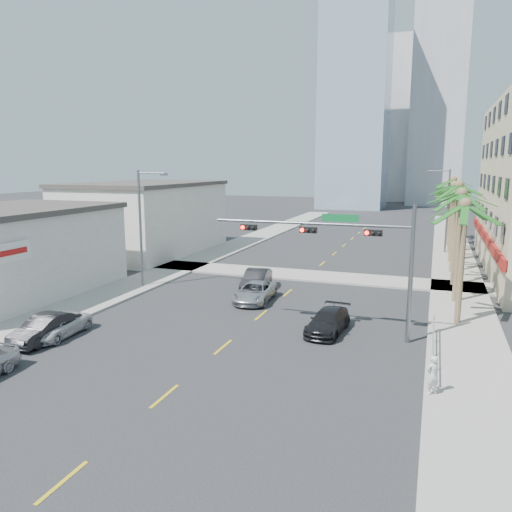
{
  "coord_description": "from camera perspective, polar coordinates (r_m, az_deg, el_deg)",
  "views": [
    {
      "loc": [
        10.02,
        -18.7,
        9.32
      ],
      "look_at": [
        -0.89,
        11.53,
        3.5
      ],
      "focal_mm": 35.0,
      "sensor_mm": 36.0,
      "label": 1
    }
  ],
  "objects": [
    {
      "name": "palm_tree_0",
      "position": [
        30.82,
        22.83,
        5.3
      ],
      "size": [
        4.8,
        4.8,
        7.8
      ],
      "color": "brown",
      "rests_on": "ground"
    },
    {
      "name": "building_left_far",
      "position": [
        55.54,
        -12.42,
        4.11
      ],
      "size": [
        11.0,
        18.0,
        7.2
      ],
      "primitive_type": "cube",
      "color": "beige",
      "rests_on": "ground"
    },
    {
      "name": "building_left_near",
      "position": [
        39.93,
        -27.17,
        0.02
      ],
      "size": [
        10.0,
        16.0,
        6.0
      ],
      "primitive_type": "cube",
      "color": "beige",
      "rests_on": "ground"
    },
    {
      "name": "tower_far_center",
      "position": [
        144.76,
        15.11,
        14.55
      ],
      "size": [
        16.0,
        16.0,
        42.0
      ],
      "primitive_type": "cube",
      "color": "#ADADB2",
      "rests_on": "ground"
    },
    {
      "name": "palm_tree_4",
      "position": [
        51.55,
        21.78,
        7.44
      ],
      "size": [
        4.8,
        4.8,
        8.16
      ],
      "color": "brown",
      "rests_on": "ground"
    },
    {
      "name": "streetlight_left",
      "position": [
        39.1,
        -12.84,
        3.75
      ],
      "size": [
        2.55,
        0.25,
        9.0
      ],
      "color": "slate",
      "rests_on": "ground"
    },
    {
      "name": "ground",
      "position": [
        23.17,
        -7.85,
        -13.55
      ],
      "size": [
        260.0,
        260.0,
        0.0
      ],
      "primitive_type": "plane",
      "color": "#262628",
      "rests_on": "ground"
    },
    {
      "name": "palm_tree_7",
      "position": [
        67.14,
        21.4,
        7.95
      ],
      "size": [
        4.8,
        4.8,
        8.16
      ],
      "color": "brown",
      "rests_on": "ground"
    },
    {
      "name": "guardrail",
      "position": [
        26.17,
        19.59,
        -9.65
      ],
      "size": [
        0.08,
        8.08,
        1.0
      ],
      "color": "silver",
      "rests_on": "ground"
    },
    {
      "name": "sidewalk_right",
      "position": [
        39.83,
        22.17,
        -3.93
      ],
      "size": [
        4.0,
        120.0,
        0.15
      ],
      "primitive_type": "cube",
      "color": "gray",
      "rests_on": "ground"
    },
    {
      "name": "palm_tree_1",
      "position": [
        35.98,
        22.48,
        6.48
      ],
      "size": [
        4.8,
        4.8,
        8.16
      ],
      "color": "brown",
      "rests_on": "ground"
    },
    {
      "name": "car_lane_center",
      "position": [
        34.78,
        -0.15,
        -4.13
      ],
      "size": [
        2.54,
        4.98,
        1.35
      ],
      "primitive_type": "imported",
      "rotation": [
        0.0,
        0.0,
        0.06
      ],
      "color": "#B6B7BB",
      "rests_on": "ground"
    },
    {
      "name": "palm_tree_3",
      "position": [
        46.38,
        21.93,
        6.77
      ],
      "size": [
        4.8,
        4.8,
        7.8
      ],
      "color": "brown",
      "rests_on": "ground"
    },
    {
      "name": "car_parked_mid",
      "position": [
        29.39,
        -22.98,
        -7.62
      ],
      "size": [
        1.51,
        4.29,
        1.41
      ],
      "primitive_type": "imported",
      "rotation": [
        0.0,
        0.0,
        0.0
      ],
      "color": "black",
      "rests_on": "ground"
    },
    {
      "name": "palm_tree_2",
      "position": [
        41.15,
        22.22,
        7.37
      ],
      "size": [
        4.8,
        4.8,
        8.52
      ],
      "color": "brown",
      "rests_on": "ground"
    },
    {
      "name": "car_lane_left",
      "position": [
        37.89,
        0.03,
        -2.76
      ],
      "size": [
        2.28,
        4.9,
        1.56
      ],
      "primitive_type": "imported",
      "rotation": [
        0.0,
        0.0,
        0.14
      ],
      "color": "black",
      "rests_on": "ground"
    },
    {
      "name": "sidewalk_left",
      "position": [
        45.47,
        -9.6,
        -1.61
      ],
      "size": [
        4.0,
        120.0,
        0.15
      ],
      "primitive_type": "cube",
      "color": "gray",
      "rests_on": "ground"
    },
    {
      "name": "car_lane_right",
      "position": [
        28.76,
        8.22,
        -7.41
      ],
      "size": [
        2.13,
        4.54,
        1.28
      ],
      "primitive_type": "imported",
      "rotation": [
        0.0,
        0.0,
        -0.08
      ],
      "color": "black",
      "rests_on": "ground"
    },
    {
      "name": "streetlight_right",
      "position": [
        56.86,
        20.86,
        5.3
      ],
      "size": [
        2.55,
        0.25,
        9.0
      ],
      "color": "slate",
      "rests_on": "ground"
    },
    {
      "name": "pedestrian",
      "position": [
        21.97,
        19.52,
        -12.69
      ],
      "size": [
        0.71,
        0.68,
        1.64
      ],
      "primitive_type": "imported",
      "rotation": [
        0.0,
        0.0,
        3.84
      ],
      "color": "silver",
      "rests_on": "sidewalk_right"
    },
    {
      "name": "tower_far_left",
      "position": [
        116.05,
        11.26,
        17.34
      ],
      "size": [
        14.0,
        14.0,
        48.0
      ],
      "primitive_type": "cube",
      "color": "#99B2C6",
      "rests_on": "ground"
    },
    {
      "name": "palm_tree_6",
      "position": [
        61.96,
        21.48,
        7.49
      ],
      "size": [
        4.8,
        4.8,
        7.8
      ],
      "color": "brown",
      "rests_on": "ground"
    },
    {
      "name": "tower_far_right",
      "position": [
        130.35,
        20.25,
        18.79
      ],
      "size": [
        12.0,
        12.0,
        60.0
      ],
      "primitive_type": "cube",
      "color": "#ADADB2",
      "rests_on": "ground"
    },
    {
      "name": "traffic_signal_mast",
      "position": [
        27.32,
        10.68,
        1.12
      ],
      "size": [
        11.12,
        0.54,
        7.2
      ],
      "color": "slate",
      "rests_on": "ground"
    },
    {
      "name": "car_parked_far",
      "position": [
        29.94,
        -21.76,
        -7.45
      ],
      "size": [
        2.18,
        4.32,
        1.17
      ],
      "primitive_type": "imported",
      "rotation": [
        0.0,
        0.0,
        0.06
      ],
      "color": "silver",
      "rests_on": "ground"
    },
    {
      "name": "sidewalk_cross",
      "position": [
        42.92,
        5.87,
        -2.23
      ],
      "size": [
        80.0,
        4.0,
        0.15
      ],
      "primitive_type": "cube",
      "color": "gray",
      "rests_on": "ground"
    },
    {
      "name": "palm_tree_5",
      "position": [
        56.74,
        21.65,
        7.99
      ],
      "size": [
        4.8,
        4.8,
        8.52
      ],
      "color": "brown",
      "rests_on": "ground"
    }
  ]
}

